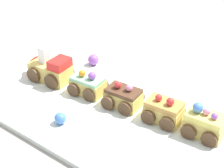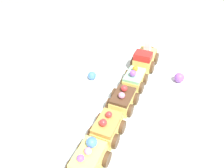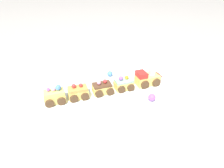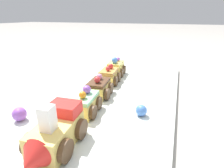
{
  "view_description": "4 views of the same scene",
  "coord_description": "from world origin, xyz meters",
  "views": [
    {
      "loc": [
        -0.44,
        0.54,
        0.51
      ],
      "look_at": [
        -0.02,
        -0.0,
        0.08
      ],
      "focal_mm": 60.0,
      "sensor_mm": 36.0,
      "label": 1
    },
    {
      "loc": [
        -0.42,
        -0.2,
        0.43
      ],
      "look_at": [
        0.0,
        0.01,
        0.05
      ],
      "focal_mm": 35.0,
      "sensor_mm": 36.0,
      "label": 2
    },
    {
      "loc": [
        -0.14,
        -0.65,
        0.43
      ],
      "look_at": [
        0.02,
        -0.02,
        0.04
      ],
      "focal_mm": 28.0,
      "sensor_mm": 36.0,
      "label": 3
    },
    {
      "loc": [
        0.39,
        0.16,
        0.23
      ],
      "look_at": [
        -0.03,
        0.01,
        0.05
      ],
      "focal_mm": 28.0,
      "sensor_mm": 36.0,
      "label": 4
    }
  ],
  "objects": [
    {
      "name": "cake_car_mint",
      "position": [
        0.07,
        -0.02,
        0.03
      ],
      "size": [
        0.08,
        0.07,
        0.06
      ],
      "rotation": [
        0.0,
        0.0,
        0.09
      ],
      "color": "#EACC66",
      "rests_on": "display_board"
    },
    {
      "name": "cake_car_caramel",
      "position": [
        -0.13,
        -0.04,
        0.03
      ],
      "size": [
        0.08,
        0.07,
        0.06
      ],
      "rotation": [
        0.0,
        0.0,
        0.09
      ],
      "color": "#EACC66",
      "rests_on": "display_board"
    },
    {
      "name": "gumball_blue",
      "position": [
        0.04,
        0.1,
        0.03
      ],
      "size": [
        0.03,
        0.03,
        0.03
      ],
      "primitive_type": "sphere",
      "color": "#4C84E0",
      "rests_on": "display_board"
    },
    {
      "name": "cake_car_lemon",
      "position": [
        -0.22,
        -0.05,
        0.04
      ],
      "size": [
        0.08,
        0.07,
        0.07
      ],
      "rotation": [
        0.0,
        0.0,
        0.09
      ],
      "color": "#EACC66",
      "rests_on": "display_board"
    },
    {
      "name": "ground_plane",
      "position": [
        0.0,
        0.0,
        0.0
      ],
      "size": [
        10.0,
        10.0,
        0.0
      ],
      "primitive_type": "plane",
      "color": "gray"
    },
    {
      "name": "cake_car_chocolate",
      "position": [
        -0.03,
        -0.03,
        0.03
      ],
      "size": [
        0.08,
        0.07,
        0.06
      ],
      "rotation": [
        0.0,
        0.0,
        0.09
      ],
      "color": "#EACC66",
      "rests_on": "display_board"
    },
    {
      "name": "display_board",
      "position": [
        0.0,
        0.0,
        0.01
      ],
      "size": [
        0.78,
        0.35,
        0.01
      ],
      "primitive_type": "cube",
      "color": "silver",
      "rests_on": "ground_plane"
    },
    {
      "name": "cake_train_locomotive",
      "position": [
        0.19,
        -0.01,
        0.04
      ],
      "size": [
        0.14,
        0.08,
        0.09
      ],
      "rotation": [
        0.0,
        0.0,
        0.09
      ],
      "color": "#EACC66",
      "rests_on": "display_board"
    },
    {
      "name": "gumball_purple",
      "position": [
        0.15,
        -0.14,
        0.03
      ],
      "size": [
        0.03,
        0.03,
        0.03
      ],
      "primitive_type": "sphere",
      "color": "#9956C6",
      "rests_on": "display_board"
    }
  ]
}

